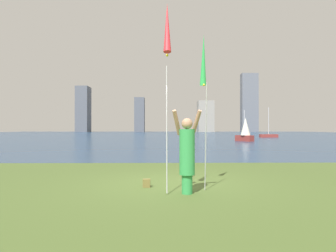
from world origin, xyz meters
name	(u,v)px	position (x,y,z in m)	size (l,w,h in m)	color
ground	(164,136)	(0.00, 50.95, -0.06)	(120.00, 138.00, 0.12)	#475B28
person	(187,152)	(0.33, -1.30, 0.93)	(0.69, 0.51, 1.89)	green
kite_flag_left	(167,34)	(-0.12, -1.78, 3.45)	(0.16, 1.24, 4.11)	#B2B2B7
kite_flag_right	(203,64)	(0.79, -0.71, 3.06)	(0.16, 0.73, 3.76)	#B2B2B7
bag	(147,183)	(-0.62, -0.55, 0.10)	(0.18, 0.15, 0.20)	olive
sailboat_0	(245,130)	(9.02, 25.15, 1.23)	(1.79, 2.26, 3.51)	maroon
sailboat_5	(269,135)	(16.51, 38.63, 0.33)	(2.92, 0.78, 4.75)	maroon
skyline_tower_0	(83,109)	(-31.57, 108.94, 8.87)	(4.69, 6.91, 17.75)	#565B66
skyline_tower_1	(140,115)	(-9.29, 106.91, 6.63)	(3.76, 4.93, 13.26)	#565B66
skyline_tower_2	(205,116)	(16.19, 106.39, 5.98)	(6.04, 6.18, 11.97)	gray
skyline_tower_3	(249,103)	(33.58, 107.43, 11.42)	(6.33, 3.51, 22.83)	slate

